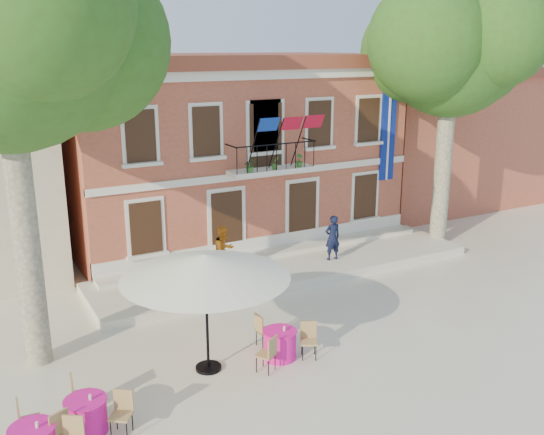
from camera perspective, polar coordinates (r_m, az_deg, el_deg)
The scene contains 11 objects.
ground at distance 17.45m, azimuth 2.97°, elevation -10.76°, with size 90.00×90.00×0.00m, color beige.
main_building at distance 25.71m, azimuth -4.86°, elevation 6.77°, with size 13.50×9.59×7.50m.
neighbor_east at distance 33.23m, azimuth 13.82°, elevation 7.45°, with size 9.40×9.40×6.40m.
terrace at distance 21.80m, azimuth 1.38°, elevation -4.73°, with size 14.00×3.40×0.30m, color silver.
plane_tree_west at distance 15.21m, azimuth -24.09°, elevation 15.81°, with size 5.61×5.61×11.03m.
plane_tree_east at distance 24.64m, azimuth 16.59°, elevation 15.01°, with size 5.33×5.33×10.47m.
patio_umbrella at distance 14.58m, azimuth -6.30°, elevation -4.60°, with size 4.10×4.10×3.05m.
pedestrian_navy at distance 22.00m, azimuth 5.72°, elevation -1.90°, with size 0.61×0.40×1.67m, color black.
pedestrian_orange at distance 20.45m, azimuth -4.55°, elevation -3.16°, with size 0.84×0.66×1.74m, color orange.
cafe_table_0 at distance 13.80m, azimuth -17.08°, elevation -17.27°, with size 1.86×1.71×0.95m.
cafe_table_1 at distance 15.95m, azimuth 0.75°, elevation -11.71°, with size 1.87×1.66×0.95m.
Camera 1 is at (-8.28, -13.23, 7.81)m, focal length 40.00 mm.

